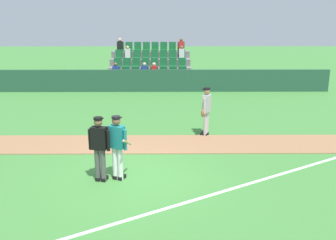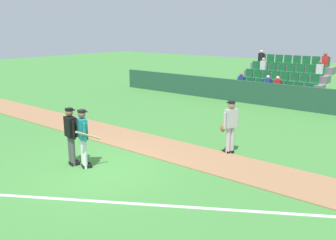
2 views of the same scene
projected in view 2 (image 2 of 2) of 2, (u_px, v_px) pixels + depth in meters
The scene contains 8 objects.
ground_plane at pixel (96, 169), 10.62m from camera, with size 80.00×80.00×0.00m, color #42843A.
infield_dirt_path at pixel (156, 146), 12.66m from camera, with size 28.00×1.88×0.03m, color #9E704C.
foul_line_chalk at pixel (163, 206), 8.42m from camera, with size 12.00×0.10×0.01m, color white.
dugout_fence at pixel (264, 94), 19.24m from camera, with size 20.00×0.16×1.23m, color #234C38.
stadium_bleachers at pixel (281, 86), 20.94m from camera, with size 5.00×3.80×2.70m.
batter_teal_jersey at pixel (83, 136), 10.51m from camera, with size 0.62×0.80×1.76m.
umpire_home_plate at pixel (71, 133), 10.71m from camera, with size 0.58×0.37×1.76m.
runner_grey_jersey at pixel (230, 125), 11.72m from camera, with size 0.43×0.62×1.76m.
Camera 2 is at (7.89, -6.41, 4.03)m, focal length 38.63 mm.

